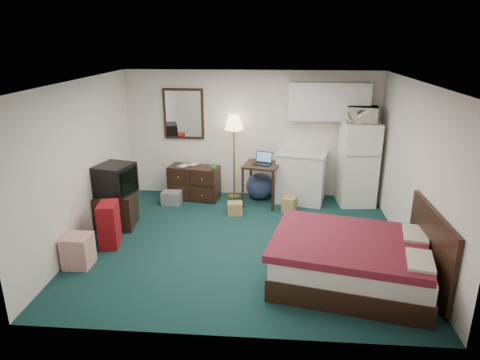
# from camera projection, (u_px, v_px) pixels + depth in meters

# --- Properties ---
(floor) EXTENTS (5.00, 4.50, 0.01)m
(floor) POSITION_uv_depth(u_px,v_px,m) (243.00, 242.00, 6.78)
(floor) COLOR #103639
(floor) RESTS_ON ground
(ceiling) EXTENTS (5.00, 4.50, 0.01)m
(ceiling) POSITION_uv_depth(u_px,v_px,m) (244.00, 82.00, 5.99)
(ceiling) COLOR silver
(ceiling) RESTS_ON walls
(walls) EXTENTS (5.01, 4.51, 2.50)m
(walls) POSITION_uv_depth(u_px,v_px,m) (244.00, 167.00, 6.38)
(walls) COLOR silver
(walls) RESTS_ON floor
(mirror) EXTENTS (0.80, 0.06, 1.00)m
(mirror) POSITION_uv_depth(u_px,v_px,m) (184.00, 114.00, 8.46)
(mirror) COLOR white
(mirror) RESTS_ON walls
(upper_cabinets) EXTENTS (1.50, 0.35, 0.70)m
(upper_cabinets) POSITION_uv_depth(u_px,v_px,m) (329.00, 101.00, 8.01)
(upper_cabinets) COLOR silver
(upper_cabinets) RESTS_ON walls
(headboard) EXTENTS (0.06, 1.56, 1.00)m
(headboard) POSITION_uv_depth(u_px,v_px,m) (430.00, 248.00, 5.43)
(headboard) COLOR black
(headboard) RESTS_ON walls
(dresser) EXTENTS (1.04, 0.61, 0.67)m
(dresser) POSITION_uv_depth(u_px,v_px,m) (194.00, 183.00, 8.53)
(dresser) COLOR black
(dresser) RESTS_ON floor
(floor_lamp) EXTENTS (0.40, 0.40, 1.68)m
(floor_lamp) POSITION_uv_depth(u_px,v_px,m) (234.00, 157.00, 8.45)
(floor_lamp) COLOR gold
(floor_lamp) RESTS_ON floor
(desk) EXTENTS (0.76, 0.76, 0.81)m
(desk) POSITION_uv_depth(u_px,v_px,m) (261.00, 184.00, 8.22)
(desk) COLOR black
(desk) RESTS_ON floor
(exercise_ball) EXTENTS (0.58, 0.58, 0.54)m
(exercise_ball) POSITION_uv_depth(u_px,v_px,m) (260.00, 186.00, 8.53)
(exercise_ball) COLOR navy
(exercise_ball) RESTS_ON floor
(kitchen_counter) EXTENTS (1.01, 0.85, 0.97)m
(kitchen_counter) POSITION_uv_depth(u_px,v_px,m) (301.00, 177.00, 8.36)
(kitchen_counter) COLOR silver
(kitchen_counter) RESTS_ON floor
(fridge) EXTENTS (0.71, 0.71, 1.60)m
(fridge) POSITION_uv_depth(u_px,v_px,m) (358.00, 164.00, 8.15)
(fridge) COLOR white
(fridge) RESTS_ON floor
(bed) EXTENTS (2.22, 1.89, 0.62)m
(bed) POSITION_uv_depth(u_px,v_px,m) (351.00, 262.00, 5.58)
(bed) COLOR maroon
(bed) RESTS_ON floor
(tv_stand) EXTENTS (0.66, 0.71, 0.60)m
(tv_stand) POSITION_uv_depth(u_px,v_px,m) (117.00, 209.00, 7.30)
(tv_stand) COLOR black
(tv_stand) RESTS_ON floor
(suitcase) EXTENTS (0.34, 0.47, 0.70)m
(suitcase) POSITION_uv_depth(u_px,v_px,m) (109.00, 225.00, 6.58)
(suitcase) COLOR maroon
(suitcase) RESTS_ON floor
(retail_box) EXTENTS (0.37, 0.37, 0.46)m
(retail_box) POSITION_uv_depth(u_px,v_px,m) (78.00, 251.00, 6.03)
(retail_box) COLOR white
(retail_box) RESTS_ON floor
(file_bin) EXTENTS (0.37, 0.29, 0.25)m
(file_bin) POSITION_uv_depth(u_px,v_px,m) (172.00, 198.00, 8.30)
(file_bin) COLOR gray
(file_bin) RESTS_ON floor
(cardboard_box_a) EXTENTS (0.29, 0.26, 0.23)m
(cardboard_box_a) POSITION_uv_depth(u_px,v_px,m) (235.00, 208.00, 7.83)
(cardboard_box_a) COLOR olive
(cardboard_box_a) RESTS_ON floor
(cardboard_box_b) EXTENTS (0.31, 0.33, 0.27)m
(cardboard_box_b) POSITION_uv_depth(u_px,v_px,m) (289.00, 204.00, 7.96)
(cardboard_box_b) COLOR olive
(cardboard_box_b) RESTS_ON floor
(laptop) EXTENTS (0.38, 0.34, 0.22)m
(laptop) POSITION_uv_depth(u_px,v_px,m) (262.00, 159.00, 8.02)
(laptop) COLOR black
(laptop) RESTS_ON desk
(crt_tv) EXTENTS (0.68, 0.71, 0.50)m
(crt_tv) POSITION_uv_depth(u_px,v_px,m) (115.00, 179.00, 7.10)
(crt_tv) COLOR black
(crt_tv) RESTS_ON tv_stand
(microwave) EXTENTS (0.58, 0.38, 0.37)m
(microwave) POSITION_uv_depth(u_px,v_px,m) (362.00, 113.00, 7.81)
(microwave) COLOR white
(microwave) RESTS_ON fridge
(book_a) EXTENTS (0.17, 0.09, 0.24)m
(book_a) POSITION_uv_depth(u_px,v_px,m) (180.00, 160.00, 8.44)
(book_a) COLOR olive
(book_a) RESTS_ON dresser
(book_b) EXTENTS (0.15, 0.09, 0.22)m
(book_b) POSITION_uv_depth(u_px,v_px,m) (190.00, 159.00, 8.52)
(book_b) COLOR olive
(book_b) RESTS_ON dresser
(mug) EXTENTS (0.14, 0.13, 0.11)m
(mug) POSITION_uv_depth(u_px,v_px,m) (213.00, 166.00, 8.25)
(mug) COLOR green
(mug) RESTS_ON dresser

